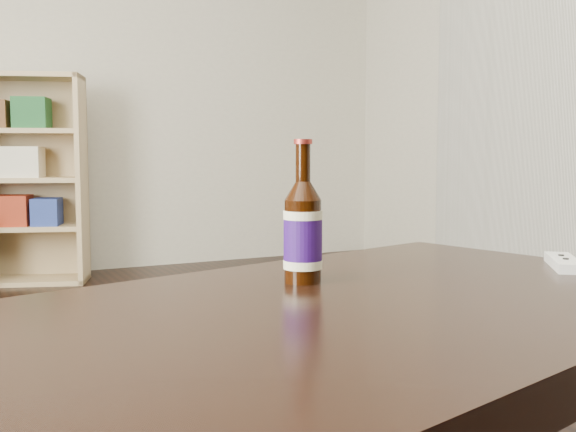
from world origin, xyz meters
name	(u,v)px	position (x,y,z in m)	size (l,w,h in m)	color
wall_back	(2,45)	(0.00, 3.01, 1.35)	(5.00, 0.02, 2.70)	#BBB4A6
chimney_breast	(542,28)	(2.35, 1.20, 1.35)	(0.30, 1.20, 2.70)	silver
bookshelf	(26,175)	(0.08, 2.77, 0.61)	(0.69, 0.48, 1.16)	tan
coffee_table	(350,342)	(0.24, -0.38, 0.43)	(1.46, 1.06, 0.49)	black
beer_bottle	(303,232)	(0.25, -0.21, 0.58)	(0.07, 0.07, 0.26)	black
remote	(564,263)	(0.80, -0.31, 0.50)	(0.15, 0.17, 0.02)	silver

